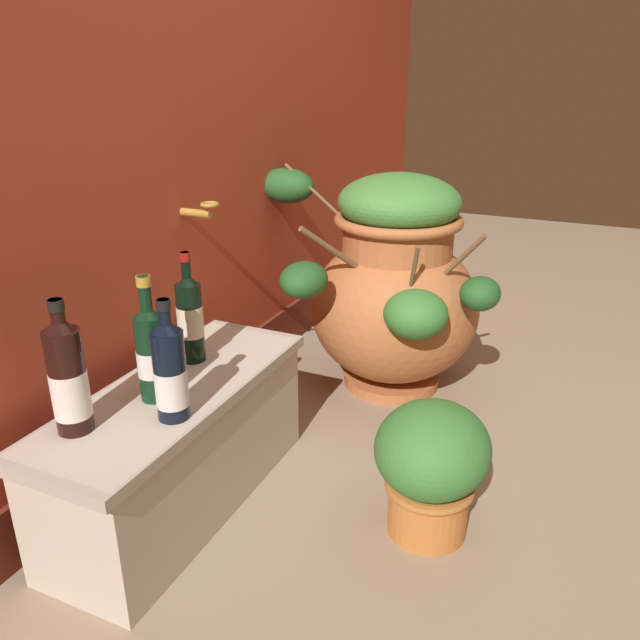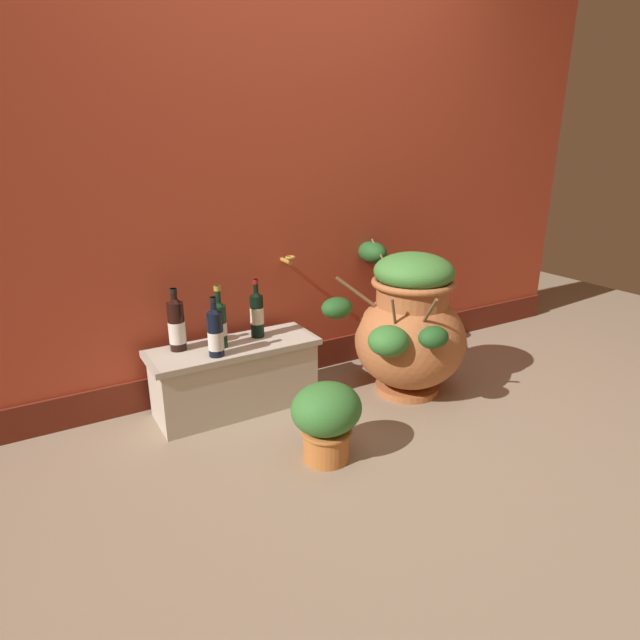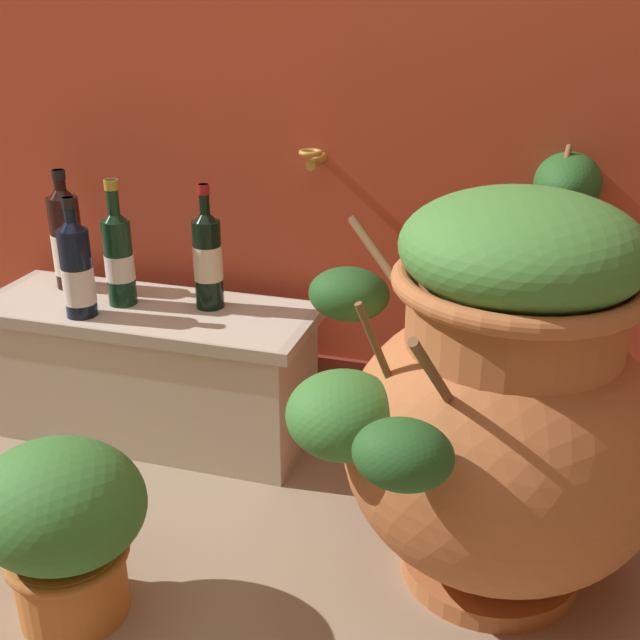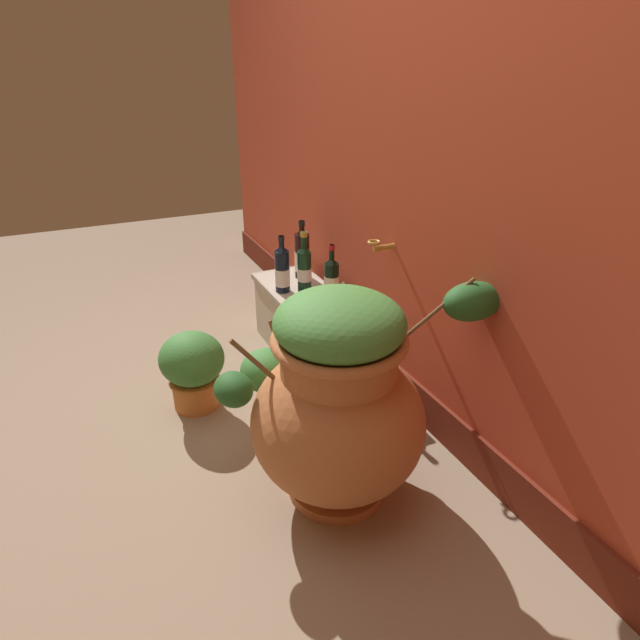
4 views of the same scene
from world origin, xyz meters
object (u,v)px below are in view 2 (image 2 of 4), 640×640
(wine_bottle_left, at_px, (219,322))
(wine_bottle_middle, at_px, (257,313))
(wine_bottle_right, at_px, (215,332))
(terracotta_urn, at_px, (409,326))
(potted_shrub, at_px, (326,418))
(wine_bottle_back, at_px, (176,324))

(wine_bottle_left, distance_m, wine_bottle_middle, 0.22)
(wine_bottle_right, bearing_deg, wine_bottle_left, 59.81)
(terracotta_urn, relative_size, wine_bottle_left, 3.03)
(wine_bottle_middle, bearing_deg, potted_shrub, -89.26)
(terracotta_urn, relative_size, wine_bottle_middle, 3.09)
(wine_bottle_left, height_order, potted_shrub, wine_bottle_left)
(potted_shrub, bearing_deg, terracotta_urn, 25.40)
(wine_bottle_left, bearing_deg, wine_bottle_middle, 10.97)
(wine_bottle_middle, relative_size, wine_bottle_right, 1.06)
(potted_shrub, bearing_deg, wine_bottle_middle, 90.74)
(terracotta_urn, height_order, wine_bottle_left, terracotta_urn)
(terracotta_urn, distance_m, wine_bottle_middle, 0.81)
(terracotta_urn, relative_size, potted_shrub, 2.67)
(wine_bottle_middle, bearing_deg, wine_bottle_right, -153.19)
(wine_bottle_left, bearing_deg, wine_bottle_back, 159.67)
(terracotta_urn, distance_m, potted_shrub, 0.82)
(potted_shrub, bearing_deg, wine_bottle_back, 120.49)
(wine_bottle_right, bearing_deg, terracotta_urn, -11.24)
(wine_bottle_left, bearing_deg, wine_bottle_right, -120.19)
(wine_bottle_right, relative_size, potted_shrub, 0.82)
(wine_bottle_left, distance_m, potted_shrub, 0.73)
(wine_bottle_middle, relative_size, wine_bottle_back, 0.99)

